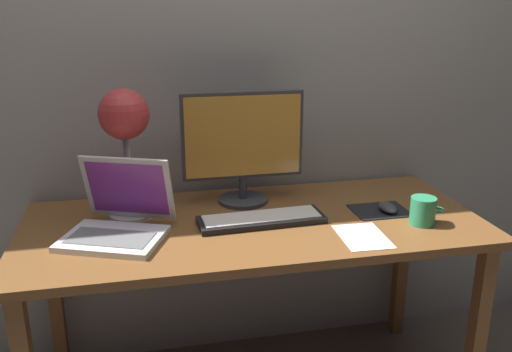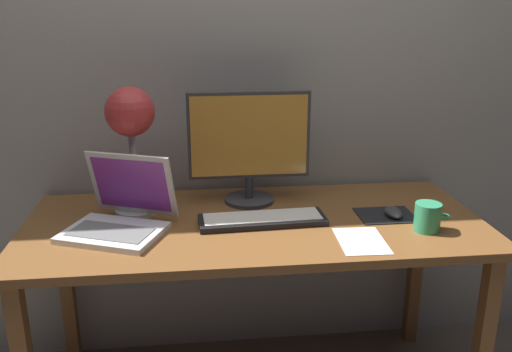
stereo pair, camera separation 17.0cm
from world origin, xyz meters
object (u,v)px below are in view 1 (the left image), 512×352
Objects in this scene: coffee_mug at (423,211)px; monitor at (242,143)px; keyboard_main at (261,219)px; laptop at (120,214)px; desk_lamp at (124,123)px; mouse at (388,207)px.

monitor is at bearing 148.90° from coffee_mug.
coffee_mug is at bearing -13.40° from keyboard_main.
laptop reaches higher than keyboard_main.
keyboard_main is 0.56m from coffee_mug.
desk_lamp is 0.98m from mouse.
desk_lamp is at bearing 77.35° from laptop.
desk_lamp is at bearing 170.27° from mouse.
monitor is at bearing 24.63° from laptop.
monitor is at bearing 156.14° from mouse.
mouse is at bearing 120.22° from coffee_mug.
keyboard_main is 4.65× the size of mouse.
mouse is (0.50, -0.22, -0.21)m from monitor.
monitor is 0.69m from coffee_mug.
monitor is 0.58m from mouse.
keyboard_main is 0.47m from mouse.
keyboard_main is at bearing 166.60° from coffee_mug.
mouse reaches higher than keyboard_main.
desk_lamp is 3.75× the size of coffee_mug.
mouse is at bearing -23.86° from monitor.
desk_lamp is 1.06m from coffee_mug.
mouse is (0.47, -0.01, 0.01)m from keyboard_main.
monitor reaches higher than mouse.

